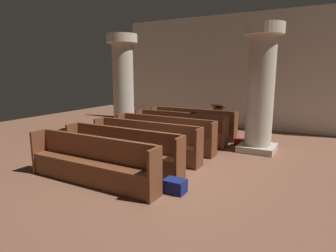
% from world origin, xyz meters
% --- Properties ---
extents(ground_plane, '(19.20, 19.20, 0.00)m').
position_xyz_m(ground_plane, '(0.00, 0.00, 0.00)').
color(ground_plane, brown).
extents(back_wall, '(10.00, 0.16, 4.50)m').
position_xyz_m(back_wall, '(0.00, 6.08, 2.25)').
color(back_wall, silver).
rests_on(back_wall, ground).
extents(pew_row_0, '(3.15, 0.46, 0.97)m').
position_xyz_m(pew_row_0, '(-0.76, 3.59, 0.51)').
color(pew_row_0, brown).
rests_on(pew_row_0, ground).
extents(pew_row_1, '(3.15, 0.46, 0.97)m').
position_xyz_m(pew_row_1, '(-0.76, 2.59, 0.51)').
color(pew_row_1, brown).
rests_on(pew_row_1, ground).
extents(pew_row_2, '(3.15, 0.47, 0.97)m').
position_xyz_m(pew_row_2, '(-0.76, 1.60, 0.51)').
color(pew_row_2, brown).
rests_on(pew_row_2, ground).
extents(pew_row_3, '(3.15, 0.46, 0.97)m').
position_xyz_m(pew_row_3, '(-0.76, 0.60, 0.51)').
color(pew_row_3, brown).
rests_on(pew_row_3, ground).
extents(pew_row_4, '(3.15, 0.46, 0.97)m').
position_xyz_m(pew_row_4, '(-0.76, -0.40, 0.51)').
color(pew_row_4, brown).
rests_on(pew_row_4, ground).
extents(pew_row_5, '(3.15, 0.47, 0.97)m').
position_xyz_m(pew_row_5, '(-0.76, -1.40, 0.51)').
color(pew_row_5, brown).
rests_on(pew_row_5, ground).
extents(pillar_aisle_side, '(1.08, 1.08, 3.56)m').
position_xyz_m(pillar_aisle_side, '(1.68, 2.81, 1.85)').
color(pillar_aisle_side, '#B6AD9A').
rests_on(pillar_aisle_side, ground).
extents(pillar_far_side, '(1.08, 1.08, 3.56)m').
position_xyz_m(pillar_far_side, '(-3.15, 2.79, 1.85)').
color(pillar_far_side, '#B6AD9A').
rests_on(pillar_far_side, ground).
extents(lectern, '(0.48, 0.45, 1.08)m').
position_xyz_m(lectern, '(-0.18, 4.63, 0.45)').
color(lectern, '#562B1A').
rests_on(lectern, ground).
extents(hymn_book, '(0.16, 0.18, 0.03)m').
position_xyz_m(hymn_book, '(-0.35, 2.78, 0.98)').
color(hymn_book, black).
rests_on(hymn_book, pew_row_1).
extents(kneeler_box_red, '(0.38, 0.25, 0.23)m').
position_xyz_m(kneeler_box_red, '(1.11, 3.13, 0.11)').
color(kneeler_box_red, maroon).
rests_on(kneeler_box_red, ground).
extents(kneeler_box_navy, '(0.41, 0.31, 0.26)m').
position_xyz_m(kneeler_box_navy, '(0.96, -0.97, 0.13)').
color(kneeler_box_navy, navy).
rests_on(kneeler_box_navy, ground).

